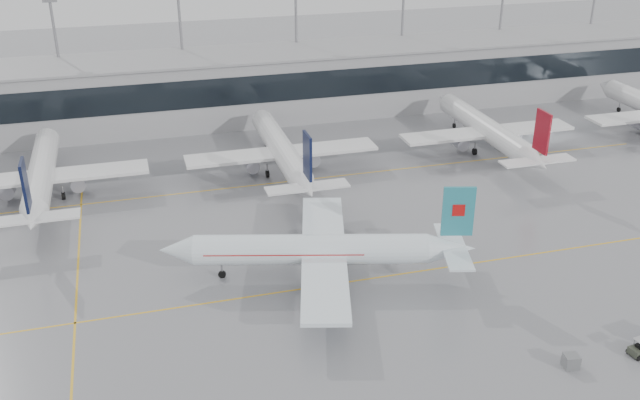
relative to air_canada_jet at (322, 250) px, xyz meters
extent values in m
plane|color=gray|center=(2.63, -1.85, -3.60)|extent=(320.00, 320.00, 0.00)
cube|color=gold|center=(2.63, -1.85, -3.60)|extent=(120.00, 0.25, 0.01)
cube|color=gold|center=(2.63, 28.15, -3.60)|extent=(120.00, 0.25, 0.01)
cube|color=gold|center=(-27.37, 13.15, -3.60)|extent=(0.25, 60.00, 0.01)
cube|color=#959598|center=(2.63, 60.15, 2.40)|extent=(180.00, 15.00, 12.00)
cube|color=black|center=(2.63, 52.60, 3.90)|extent=(180.00, 0.20, 5.00)
cube|color=gray|center=(2.63, 60.15, 8.60)|extent=(182.00, 16.00, 0.40)
cylinder|color=gray|center=(-30.37, 66.15, 7.40)|extent=(0.50, 0.50, 22.00)
cube|color=gray|center=(-30.37, 66.15, 18.70)|extent=(2.40, 1.00, 0.60)
cylinder|color=gray|center=(-8.37, 66.15, 7.40)|extent=(0.50, 0.50, 22.00)
cylinder|color=gray|center=(13.63, 66.15, 7.40)|extent=(0.50, 0.50, 22.00)
cylinder|color=gray|center=(35.63, 66.15, 7.40)|extent=(0.50, 0.50, 22.00)
cylinder|color=gray|center=(57.63, 66.15, 7.40)|extent=(0.50, 0.50, 22.00)
cylinder|color=gray|center=(79.63, 66.15, 7.40)|extent=(0.50, 0.50, 22.00)
cylinder|color=white|center=(-1.24, 0.33, 0.08)|extent=(26.55, 10.27, 3.48)
cone|color=white|center=(-15.99, 4.31, 0.08)|extent=(4.77, 4.40, 3.48)
cone|color=white|center=(14.28, -3.85, 0.08)|extent=(6.31, 4.82, 3.48)
cube|color=white|center=(0.21, -0.06, -0.32)|extent=(12.32, 29.08, 0.45)
cube|color=white|center=(14.47, -3.90, 0.38)|extent=(5.58, 11.41, 0.25)
cube|color=teal|center=(14.67, -3.95, 4.80)|extent=(3.57, 1.27, 5.94)
cylinder|color=#93929F|center=(-1.53, -4.56, -1.82)|extent=(4.02, 2.96, 2.10)
cylinder|color=#93929F|center=(0.97, 4.71, -1.82)|extent=(4.02, 2.96, 2.10)
cylinder|color=gray|center=(-11.17, 3.01, -2.41)|extent=(0.20, 0.20, 1.50)
cylinder|color=black|center=(-11.17, 3.01, -3.15)|extent=(0.95, 0.52, 0.90)
cylinder|color=gray|center=(0.49, -2.83, -2.31)|extent=(0.24, 0.24, 1.50)
cylinder|color=black|center=(0.49, -2.83, -3.05)|extent=(1.18, 0.72, 1.10)
cylinder|color=gray|center=(1.85, 2.19, -2.31)|extent=(0.24, 0.24, 1.50)
cylinder|color=black|center=(1.85, 2.19, -3.05)|extent=(1.18, 0.72, 1.10)
cube|color=#B70F0F|center=(14.67, -3.95, 5.03)|extent=(1.47, 0.80, 1.40)
cube|color=#B70F0F|center=(-4.14, 1.12, 0.28)|extent=(18.30, 8.08, 0.12)
cylinder|color=white|center=(-32.37, 33.15, 0.20)|extent=(3.59, 27.36, 3.59)
cone|color=white|center=(-32.37, 48.83, 0.20)|extent=(3.59, 4.00, 3.59)
cone|color=white|center=(-32.37, 16.67, 0.20)|extent=(3.59, 5.60, 3.59)
cube|color=white|center=(-32.37, 31.65, -0.20)|extent=(29.64, 5.00, 0.45)
cube|color=white|center=(-32.37, 16.47, 0.50)|extent=(11.40, 2.80, 0.25)
cube|color=black|center=(-32.37, 16.27, 5.05)|extent=(0.35, 3.60, 6.12)
cylinder|color=#93929F|center=(-37.17, 32.15, -1.70)|extent=(2.10, 3.60, 2.10)
cylinder|color=#93929F|center=(-27.57, 32.15, -1.70)|extent=(2.10, 3.60, 2.10)
cylinder|color=gray|center=(-32.37, 43.83, -2.38)|extent=(0.20, 0.20, 1.56)
cylinder|color=black|center=(-32.37, 43.83, -3.15)|extent=(0.30, 0.90, 0.90)
cylinder|color=gray|center=(-34.97, 30.65, -2.28)|extent=(0.24, 0.24, 1.56)
cylinder|color=black|center=(-34.97, 30.65, -3.05)|extent=(0.45, 1.10, 1.10)
cylinder|color=gray|center=(-29.77, 30.65, -2.28)|extent=(0.24, 0.24, 1.56)
cylinder|color=black|center=(-29.77, 30.65, -3.05)|extent=(0.45, 1.10, 1.10)
cylinder|color=white|center=(2.63, 33.15, 0.20)|extent=(3.59, 27.36, 3.59)
cone|color=white|center=(2.63, 48.83, 0.20)|extent=(3.59, 4.00, 3.59)
cone|color=white|center=(2.63, 16.67, 0.20)|extent=(3.59, 5.60, 3.59)
cube|color=white|center=(2.63, 31.65, -0.20)|extent=(29.64, 5.00, 0.45)
cube|color=white|center=(2.63, 16.47, 0.50)|extent=(11.40, 2.80, 0.25)
cube|color=black|center=(2.63, 16.27, 5.05)|extent=(0.35, 3.60, 6.12)
cylinder|color=#93929F|center=(-2.17, 32.15, -1.70)|extent=(2.10, 3.60, 2.10)
cylinder|color=#93929F|center=(7.43, 32.15, -1.70)|extent=(2.10, 3.60, 2.10)
cylinder|color=gray|center=(2.63, 43.83, -2.38)|extent=(0.20, 0.20, 1.56)
cylinder|color=black|center=(2.63, 43.83, -3.15)|extent=(0.30, 0.90, 0.90)
cylinder|color=gray|center=(0.03, 30.65, -2.28)|extent=(0.24, 0.24, 1.56)
cylinder|color=black|center=(0.03, 30.65, -3.05)|extent=(0.45, 1.10, 1.10)
cylinder|color=gray|center=(5.23, 30.65, -2.28)|extent=(0.24, 0.24, 1.56)
cylinder|color=black|center=(5.23, 30.65, -3.05)|extent=(0.45, 1.10, 1.10)
cylinder|color=white|center=(37.63, 33.15, 0.20)|extent=(3.59, 27.36, 3.59)
cone|color=white|center=(37.63, 48.83, 0.20)|extent=(3.59, 4.00, 3.59)
cone|color=white|center=(37.63, 16.67, 0.20)|extent=(3.59, 5.60, 3.59)
cube|color=white|center=(37.63, 31.65, -0.20)|extent=(29.64, 5.00, 0.45)
cube|color=white|center=(37.63, 16.47, 0.50)|extent=(11.40, 2.80, 0.25)
cube|color=maroon|center=(37.63, 16.27, 5.05)|extent=(0.35, 3.60, 6.12)
cylinder|color=#93929F|center=(32.83, 32.15, -1.70)|extent=(2.10, 3.60, 2.10)
cylinder|color=#93929F|center=(42.43, 32.15, -1.70)|extent=(2.10, 3.60, 2.10)
cylinder|color=gray|center=(37.63, 43.83, -2.38)|extent=(0.20, 0.20, 1.56)
cylinder|color=black|center=(37.63, 43.83, -3.15)|extent=(0.30, 0.90, 0.90)
cylinder|color=gray|center=(35.03, 30.65, -2.28)|extent=(0.24, 0.24, 1.56)
cylinder|color=black|center=(35.03, 30.65, -3.05)|extent=(0.45, 1.10, 1.10)
cylinder|color=gray|center=(40.23, 30.65, -2.28)|extent=(0.24, 0.24, 1.56)
cylinder|color=black|center=(40.23, 30.65, -3.05)|extent=(0.45, 1.10, 1.10)
cone|color=white|center=(72.63, 48.83, 0.20)|extent=(3.59, 4.00, 3.59)
cylinder|color=#93929F|center=(67.83, 32.15, -1.70)|extent=(2.10, 3.60, 2.10)
cylinder|color=gray|center=(72.63, 43.83, -2.38)|extent=(0.20, 0.20, 1.56)
cylinder|color=black|center=(72.63, 43.83, -3.15)|extent=(0.30, 0.90, 0.90)
cube|color=black|center=(25.66, -22.45, -2.61)|extent=(0.61, 0.86, 0.40)
cylinder|color=gray|center=(25.38, -21.94, -2.36)|extent=(0.08, 0.08, 0.90)
cylinder|color=black|center=(25.17, -23.18, -3.30)|extent=(0.62, 0.29, 0.60)
cylinder|color=black|center=(24.97, -21.90, -3.30)|extent=(0.62, 0.29, 0.60)
cube|color=slate|center=(18.23, -22.26, -2.91)|extent=(1.54, 1.45, 1.39)
camera|label=1|loc=(-19.54, -68.42, 39.50)|focal=40.00mm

